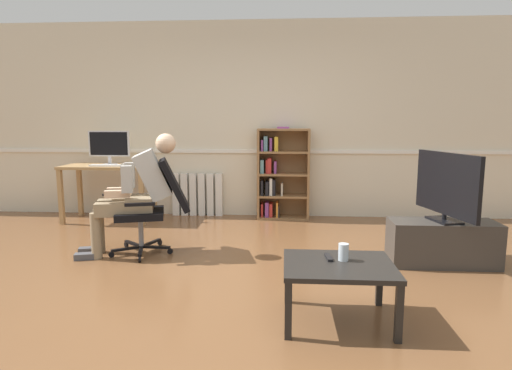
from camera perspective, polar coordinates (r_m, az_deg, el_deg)
name	(u,v)px	position (r m, az deg, el deg)	size (l,w,h in m)	color
ground_plane	(231,282)	(3.66, -3.33, -12.90)	(18.00, 18.00, 0.00)	brown
back_wall	(254,121)	(6.04, -0.27, 8.63)	(12.00, 0.13, 2.70)	beige
computer_desk	(108,174)	(6.05, -19.19, 1.42)	(1.16, 0.60, 0.76)	tan
imac_monitor	(109,145)	(6.09, -19.09, 5.09)	(0.56, 0.14, 0.46)	silver
keyboard	(106,165)	(5.90, -19.49, 2.49)	(0.41, 0.12, 0.02)	white
computer_mouse	(124,165)	(5.83, -17.27, 2.59)	(0.06, 0.10, 0.03)	white
bookshelf	(279,175)	(5.86, 3.15, 1.37)	(0.71, 0.29, 1.26)	olive
radiator	(198,194)	(6.13, -7.84, -1.26)	(0.72, 0.08, 0.61)	white
office_chair	(156,202)	(4.43, -13.28, -2.27)	(0.82, 0.66, 0.97)	black
person_seated	(137,190)	(4.42, -15.71, -0.70)	(1.01, 0.55, 1.22)	#937F60
tv_stand	(442,243)	(4.38, 23.71, -7.13)	(0.97, 0.37, 0.42)	#3D3833
tv_screen	(446,186)	(4.27, 24.16, -0.08)	(0.27, 0.91, 0.64)	black
coffee_table	(338,271)	(2.94, 10.99, -11.19)	(0.73, 0.60, 0.40)	black
drinking_glass	(343,252)	(2.97, 11.63, -8.79)	(0.07, 0.07, 0.12)	silver
spare_remote	(329,257)	(3.00, 9.70, -9.53)	(0.04, 0.15, 0.02)	black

